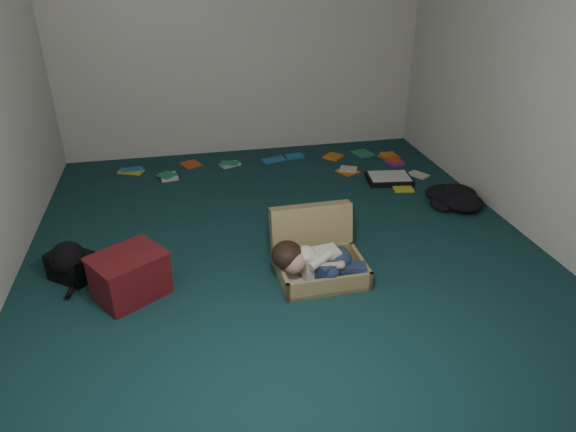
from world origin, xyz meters
name	(u,v)px	position (x,y,z in m)	size (l,w,h in m)	color
floor	(284,246)	(0.00, 0.00, 0.00)	(4.50, 4.50, 0.00)	#143739
wall_back	(241,35)	(0.00, 2.25, 1.30)	(4.50, 4.50, 0.00)	silver
wall_front	(433,253)	(0.00, -2.25, 1.30)	(4.50, 4.50, 0.00)	silver
wall_right	(541,70)	(2.00, 0.00, 1.30)	(4.50, 4.50, 0.00)	silver
suitcase	(317,254)	(0.17, -0.38, 0.14)	(0.63, 0.61, 0.45)	#9B8855
person	(317,261)	(0.13, -0.54, 0.18)	(0.67, 0.32, 0.28)	white
maroon_bin	(130,275)	(-1.15, -0.42, 0.16)	(0.59, 0.56, 0.32)	#5C1217
backpack	(71,265)	(-1.58, -0.11, 0.11)	(0.38, 0.30, 0.23)	black
clothing_pile	(447,197)	(1.63, 0.42, 0.08)	(0.47, 0.39, 0.15)	black
paper_tray	(389,178)	(1.31, 1.03, 0.03)	(0.48, 0.39, 0.06)	black
book_scatter	(303,166)	(0.55, 1.61, 0.01)	(3.15, 1.34, 0.02)	yellow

